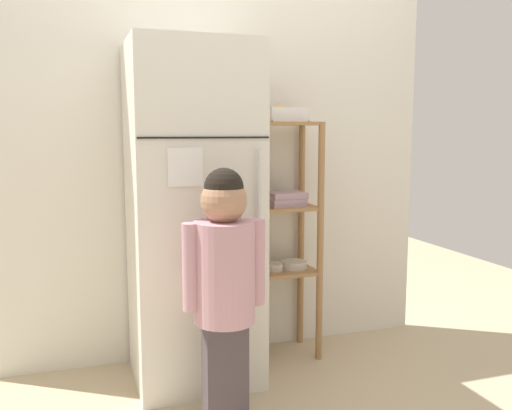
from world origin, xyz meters
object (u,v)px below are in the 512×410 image
Objects in this scene: pantry_shelf_unit at (284,224)px; refrigerator at (193,216)px; fruit_bin at (286,115)px; child_standing at (224,271)px.

refrigerator is at bearing -166.42° from pantry_shelf_unit.
refrigerator is 7.91× the size of fruit_bin.
refrigerator is 0.51m from child_standing.
fruit_bin is (0.51, 0.60, 0.67)m from child_standing.
fruit_bin reaches higher than child_standing.
child_standing is 0.85× the size of pantry_shelf_unit.
pantry_shelf_unit is (0.51, 0.61, 0.08)m from child_standing.
pantry_shelf_unit is at bearing 13.58° from refrigerator.
pantry_shelf_unit is 0.59m from fruit_bin.
fruit_bin is at bearing 12.69° from refrigerator.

